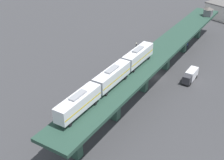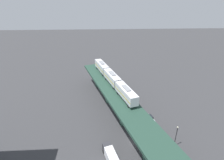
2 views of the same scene
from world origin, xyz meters
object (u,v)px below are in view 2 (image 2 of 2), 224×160
at_px(subway_train, 112,78).
at_px(street_lamp, 176,135).
at_px(street_car_silver, 150,118).
at_px(delivery_truck, 110,155).
at_px(street_car_white, 166,146).

bearing_deg(subway_train, street_lamp, 124.43).
xyz_separation_m(subway_train, street_lamp, (-16.53, 24.12, -6.81)).
relative_size(street_car_silver, delivery_truck, 0.62).
bearing_deg(street_lamp, street_car_silver, -70.12).
distance_m(delivery_truck, street_lamp, 19.03).
height_order(subway_train, street_lamp, subway_train).
xyz_separation_m(street_car_silver, street_lamp, (-4.17, 11.53, 3.17)).
bearing_deg(subway_train, delivery_truck, 85.98).
bearing_deg(street_car_silver, street_car_white, 96.31).
bearing_deg(street_lamp, street_car_white, 19.33).
distance_m(subway_train, street_car_silver, 20.27).
height_order(subway_train, street_car_white, subway_train).
xyz_separation_m(delivery_truck, street_lamp, (-18.49, -3.80, 2.35)).
bearing_deg(street_car_silver, street_lamp, 109.88).
distance_m(street_car_white, street_car_silver, 12.59).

